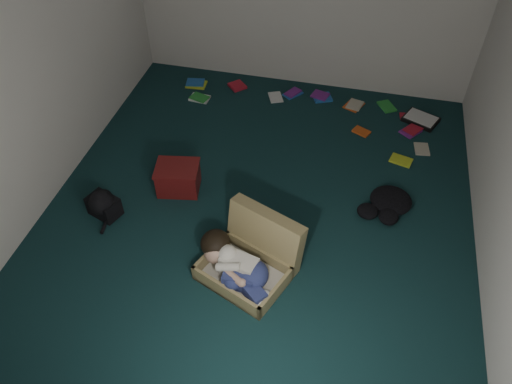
% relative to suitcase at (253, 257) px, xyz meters
% --- Properties ---
extents(floor, '(4.50, 4.50, 0.00)m').
position_rel_suitcase_xyz_m(floor, '(-0.11, 0.72, -0.15)').
color(floor, '#102D2F').
rests_on(floor, ground).
extents(wall_front, '(4.50, 0.00, 4.50)m').
position_rel_suitcase_xyz_m(wall_front, '(-0.11, -1.53, 1.15)').
color(wall_front, silver).
rests_on(wall_front, ground).
extents(wall_left, '(0.00, 4.50, 4.50)m').
position_rel_suitcase_xyz_m(wall_left, '(-2.11, 0.72, 1.15)').
color(wall_left, silver).
rests_on(wall_left, ground).
extents(suitcase, '(0.90, 0.89, 0.51)m').
position_rel_suitcase_xyz_m(suitcase, '(0.00, 0.00, 0.00)').
color(suitcase, '#9F8D57').
rests_on(suitcase, floor).
extents(person, '(0.68, 0.56, 0.32)m').
position_rel_suitcase_xyz_m(person, '(-0.11, -0.14, 0.04)').
color(person, white).
rests_on(person, suitcase).
extents(maroon_bin, '(0.47, 0.40, 0.29)m').
position_rel_suitcase_xyz_m(maroon_bin, '(-0.94, 0.78, -0.01)').
color(maroon_bin, maroon).
rests_on(maroon_bin, floor).
extents(backpack, '(0.43, 0.39, 0.21)m').
position_rel_suitcase_xyz_m(backpack, '(-1.51, 0.29, -0.05)').
color(backpack, black).
rests_on(backpack, floor).
extents(clothing_pile, '(0.51, 0.44, 0.15)m').
position_rel_suitcase_xyz_m(clothing_pile, '(1.02, 0.93, -0.08)').
color(clothing_pile, black).
rests_on(clothing_pile, floor).
extents(paper_tray, '(0.45, 0.40, 0.05)m').
position_rel_suitcase_xyz_m(paper_tray, '(1.40, 2.48, -0.13)').
color(paper_tray, black).
rests_on(paper_tray, floor).
extents(book_scatter, '(2.97, 1.20, 0.02)m').
position_rel_suitcase_xyz_m(book_scatter, '(0.30, 2.40, -0.14)').
color(book_scatter, '#BDD125').
rests_on(book_scatter, floor).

